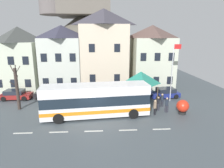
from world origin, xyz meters
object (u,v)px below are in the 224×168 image
object	(u,v)px
pedestrian_03	(158,104)
pedestrian_01	(167,105)
transit_bus	(96,101)
pedestrian_00	(155,106)
townhouse_00	(20,59)
pedestrian_02	(162,99)
parked_car_02	(53,94)
bus_shelter	(141,78)
public_bench	(150,95)
harbour_buoy	(183,106)
flagpole	(173,69)
hilltop_castle	(84,39)
bare_tree_01	(17,88)
townhouse_01	(63,58)
parked_car_01	(130,94)
parked_car_00	(165,93)
townhouse_02	(104,51)
townhouse_03	(151,57)

from	to	relation	value
pedestrian_03	pedestrian_01	bearing A→B (deg)	-38.57
transit_bus	pedestrian_00	world-z (taller)	transit_bus
townhouse_00	pedestrian_02	distance (m)	21.27
parked_car_02	pedestrian_01	xyz separation A→B (m)	(13.41, -5.62, 0.20)
bus_shelter	public_bench	bearing A→B (deg)	45.19
townhouse_00	harbour_buoy	world-z (taller)	townhouse_00
flagpole	hilltop_castle	bearing A→B (deg)	117.89
transit_bus	bare_tree_01	bearing A→B (deg)	158.28
townhouse_01	pedestrian_03	size ratio (longest dim) A/B	6.14
bus_shelter	bare_tree_01	bearing A→B (deg)	-174.20
hilltop_castle	parked_car_01	distance (m)	24.61
pedestrian_00	pedestrian_01	bearing A→B (deg)	21.97
pedestrian_00	harbour_buoy	distance (m)	2.95
townhouse_01	parked_car_01	xyz separation A→B (m)	(9.46, -5.40, -4.15)
harbour_buoy	bus_shelter	bearing A→B (deg)	133.95
parked_car_00	pedestrian_02	bearing A→B (deg)	59.33
townhouse_00	bus_shelter	xyz separation A→B (m)	(16.75, -7.18, -1.55)
public_bench	harbour_buoy	bearing A→B (deg)	-69.47
bus_shelter	pedestrian_00	world-z (taller)	bus_shelter
pedestrian_02	harbour_buoy	world-z (taller)	pedestrian_02
transit_bus	pedestrian_03	xyz separation A→B (m)	(6.82, 1.22, -0.90)
hilltop_castle	transit_bus	bearing A→B (deg)	-83.45
townhouse_02	parked_car_01	world-z (taller)	townhouse_02
bare_tree_01	townhouse_03	bearing A→B (deg)	26.92
parked_car_00	bare_tree_01	xyz separation A→B (m)	(-17.72, -3.20, 1.83)
pedestrian_00	parked_car_01	bearing A→B (deg)	108.10
pedestrian_00	townhouse_00	bearing A→B (deg)	147.77
public_bench	parked_car_02	bearing A→B (deg)	176.97
hilltop_castle	parked_car_02	distance (m)	22.90
townhouse_00	hilltop_castle	distance (m)	18.97
transit_bus	pedestrian_00	bearing A→B (deg)	-5.46
bare_tree_01	public_bench	bearing A→B (deg)	11.15
townhouse_01	townhouse_02	world-z (taller)	townhouse_02
transit_bus	pedestrian_01	distance (m)	7.64
bus_shelter	townhouse_00	bearing A→B (deg)	156.78
townhouse_00	public_bench	xyz separation A→B (m)	(18.40, -5.52, -4.21)
hilltop_castle	harbour_buoy	bearing A→B (deg)	-66.27
townhouse_03	flagpole	distance (m)	7.01
hilltop_castle	parked_car_02	xyz separation A→B (m)	(-2.62, -21.76, -6.65)
pedestrian_03	townhouse_03	bearing A→B (deg)	80.70
parked_car_01	public_bench	world-z (taller)	parked_car_01
pedestrian_00	pedestrian_01	xyz separation A→B (m)	(1.45, 0.58, -0.07)
townhouse_03	parked_car_02	world-z (taller)	townhouse_03
townhouse_00	transit_bus	xyz separation A→B (m)	(11.40, -11.08, -3.00)
townhouse_00	pedestrian_00	bearing A→B (deg)	-32.23
pedestrian_02	pedestrian_00	bearing A→B (deg)	-123.41
hilltop_castle	bare_tree_01	world-z (taller)	hilltop_castle
townhouse_02	transit_bus	distance (m)	11.40
bus_shelter	parked_car_02	bearing A→B (deg)	168.16
bus_shelter	bare_tree_01	world-z (taller)	bare_tree_01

